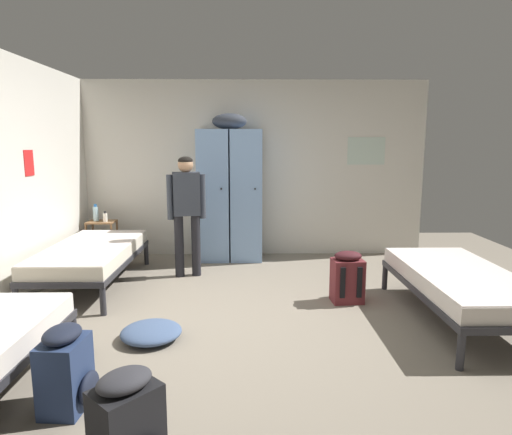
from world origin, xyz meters
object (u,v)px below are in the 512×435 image
(locker_bank, at_px, (230,192))
(bed_left_rear, at_px, (91,254))
(bed_right, at_px, (461,282))
(water_bottle, at_px, (96,213))
(shelf_unit, at_px, (102,237))
(backpack_black, at_px, (128,425))
(lotion_bottle, at_px, (105,217))
(clothes_pile_denim, at_px, (151,332))
(person_traveler, at_px, (187,205))
(backpack_maroon, at_px, (347,278))
(backpack_navy, at_px, (67,370))

(locker_bank, xyz_separation_m, bed_left_rear, (-1.58, -1.21, -0.59))
(bed_right, relative_size, water_bottle, 7.86)
(shelf_unit, relative_size, backpack_black, 1.04)
(water_bottle, bearing_deg, lotion_bottle, -21.80)
(bed_left_rear, height_order, backpack_black, backpack_black)
(backpack_black, bearing_deg, clothes_pile_denim, 98.36)
(water_bottle, bearing_deg, person_traveler, -29.47)
(water_bottle, relative_size, lotion_bottle, 1.61)
(bed_right, bearing_deg, backpack_maroon, 150.86)
(backpack_navy, xyz_separation_m, clothes_pile_denim, (0.30, 0.99, -0.19))
(person_traveler, height_order, lotion_bottle, person_traveler)
(bed_right, relative_size, backpack_black, 3.45)
(bed_right, distance_m, backpack_maroon, 1.09)
(backpack_maroon, bearing_deg, bed_right, -29.14)
(locker_bank, bearing_deg, backpack_navy, -103.39)
(shelf_unit, relative_size, person_traveler, 0.38)
(water_bottle, height_order, backpack_maroon, water_bottle)
(shelf_unit, height_order, clothes_pile_denim, shelf_unit)
(lotion_bottle, relative_size, backpack_navy, 0.27)
(clothes_pile_denim, bearing_deg, bed_left_rear, 124.39)
(bed_right, relative_size, lotion_bottle, 12.66)
(locker_bank, height_order, clothes_pile_denim, locker_bank)
(water_bottle, relative_size, backpack_black, 0.44)
(water_bottle, distance_m, clothes_pile_denim, 3.02)
(shelf_unit, bearing_deg, water_bottle, 165.96)
(backpack_navy, bearing_deg, backpack_black, -46.17)
(lotion_bottle, bearing_deg, backpack_black, -71.10)
(bed_right, bearing_deg, clothes_pile_denim, -172.57)
(backpack_navy, bearing_deg, clothes_pile_denim, 73.02)
(person_traveler, bearing_deg, clothes_pile_denim, -92.09)
(bed_left_rear, height_order, clothes_pile_denim, bed_left_rear)
(water_bottle, xyz_separation_m, backpack_black, (1.56, -4.19, -0.42))
(bed_right, distance_m, backpack_navy, 3.41)
(bed_right, relative_size, person_traveler, 1.26)
(person_traveler, xyz_separation_m, clothes_pile_denim, (-0.07, -1.85, -0.84))
(lotion_bottle, relative_size, clothes_pile_denim, 0.29)
(water_bottle, bearing_deg, backpack_black, -69.53)
(person_traveler, bearing_deg, lotion_bottle, 149.68)
(locker_bank, bearing_deg, bed_right, -45.80)
(locker_bank, height_order, backpack_maroon, locker_bank)
(bed_left_rear, distance_m, backpack_black, 3.26)
(backpack_black, bearing_deg, backpack_maroon, 56.04)
(backpack_black, relative_size, backpack_maroon, 1.00)
(shelf_unit, xyz_separation_m, water_bottle, (-0.08, 0.02, 0.33))
(person_traveler, relative_size, water_bottle, 6.22)
(backpack_black, distance_m, clothes_pile_denim, 1.58)
(clothes_pile_denim, bearing_deg, locker_bank, 77.97)
(backpack_black, bearing_deg, bed_left_rear, 112.23)
(backpack_navy, distance_m, clothes_pile_denim, 1.06)
(water_bottle, bearing_deg, backpack_navy, -74.15)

